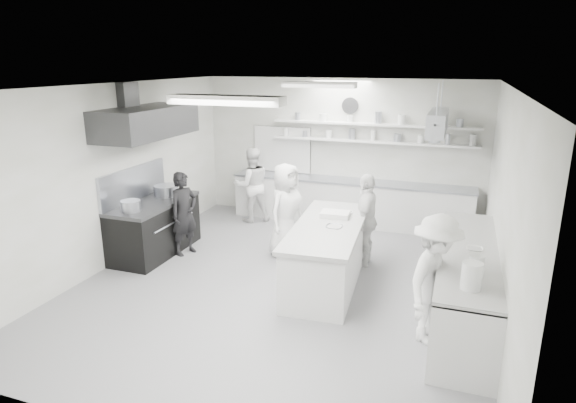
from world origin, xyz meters
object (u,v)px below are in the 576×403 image
(back_counter, at_px, (349,202))
(cook_stove, at_px, (184,214))
(right_counter, at_px, (466,285))
(stove, at_px, (155,229))
(prep_island, at_px, (327,255))
(cook_back, at_px, (252,185))

(back_counter, distance_m, cook_stove, 3.56)
(back_counter, relative_size, right_counter, 1.52)
(stove, xyz_separation_m, back_counter, (2.90, 2.80, 0.01))
(back_counter, bearing_deg, prep_island, -83.66)
(right_counter, distance_m, prep_island, 2.07)
(right_counter, height_order, cook_back, cook_back)
(right_counter, bearing_deg, cook_back, 146.59)
(prep_island, distance_m, cook_stove, 2.74)
(stove, distance_m, cook_back, 2.46)
(back_counter, relative_size, cook_stove, 3.35)
(cook_back, bearing_deg, prep_island, 97.59)
(back_counter, xyz_separation_m, prep_island, (0.33, -2.96, -0.01))
(back_counter, height_order, cook_back, cook_back)
(prep_island, relative_size, cook_back, 1.53)
(prep_island, bearing_deg, cook_back, 129.53)
(right_counter, bearing_deg, stove, 173.48)
(right_counter, distance_m, cook_back, 5.22)
(prep_island, bearing_deg, back_counter, 92.12)
(right_counter, height_order, prep_island, right_counter)
(cook_stove, xyz_separation_m, cook_back, (0.38, 2.11, 0.05))
(back_counter, height_order, right_counter, right_counter)
(back_counter, relative_size, prep_island, 2.05)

